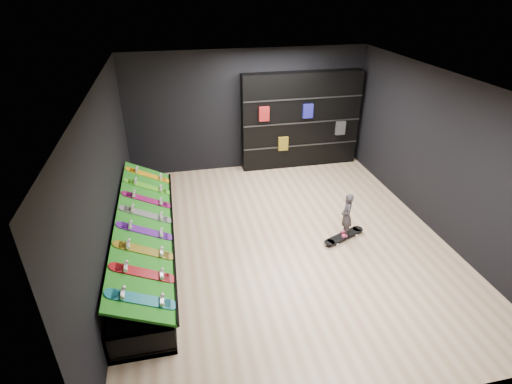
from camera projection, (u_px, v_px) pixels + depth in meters
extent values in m
cube|color=#D0B08C|center=(284.00, 240.00, 7.68)|extent=(6.00, 7.00, 0.01)
cube|color=white|center=(290.00, 83.00, 6.24)|extent=(6.00, 7.00, 0.01)
cube|color=black|center=(248.00, 111.00, 9.97)|extent=(6.00, 0.02, 3.00)
cube|color=black|center=(384.00, 316.00, 3.95)|extent=(6.00, 0.02, 3.00)
cube|color=black|center=(107.00, 186.00, 6.40)|extent=(0.02, 7.00, 3.00)
cube|color=black|center=(440.00, 155.00, 7.52)|extent=(0.02, 7.00, 3.00)
cube|color=#14630F|center=(145.00, 224.00, 6.87)|extent=(0.92, 4.50, 0.46)
cube|color=black|center=(301.00, 120.00, 10.20)|extent=(3.05, 0.36, 2.44)
imported|color=black|center=(345.00, 223.00, 7.54)|extent=(0.19, 0.23, 0.53)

